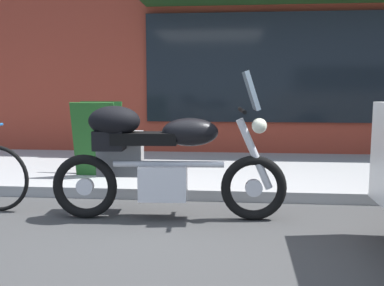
{
  "coord_description": "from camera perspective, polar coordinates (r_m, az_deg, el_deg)",
  "views": [
    {
      "loc": [
        0.57,
        -3.53,
        1.24
      ],
      "look_at": [
        0.19,
        0.58,
        0.7
      ],
      "focal_mm": 40.42,
      "sensor_mm": 36.0,
      "label": 1
    }
  ],
  "objects": [
    {
      "name": "ground_plane",
      "position": [
        3.79,
        -3.71,
        -11.68
      ],
      "size": [
        80.0,
        80.0,
        0.0
      ],
      "primitive_type": "plane",
      "color": "#3A3A3A"
    },
    {
      "name": "touring_motorcycle",
      "position": [
        4.06,
        -4.92,
        -1.71
      ],
      "size": [
        2.2,
        0.62,
        1.38
      ],
      "color": "black",
      "rests_on": "ground_plane"
    },
    {
      "name": "sandwich_board_sign",
      "position": [
        5.6,
        -12.36,
        0.58
      ],
      "size": [
        0.55,
        0.41,
        0.93
      ],
      "color": "#1E511E",
      "rests_on": "sidewalk_curb"
    }
  ]
}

